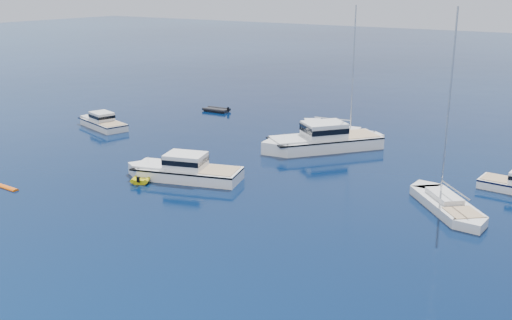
{
  "coord_description": "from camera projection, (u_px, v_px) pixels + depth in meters",
  "views": [
    {
      "loc": [
        26.11,
        -12.67,
        16.16
      ],
      "look_at": [
        0.07,
        26.34,
        2.2
      ],
      "focal_mm": 42.2,
      "sensor_mm": 36.0,
      "label": 1
    }
  ],
  "objects": [
    {
      "name": "kayak_orange",
      "position": [
        6.0,
        188.0,
        49.03
      ],
      "size": [
        2.92,
        0.66,
        0.3
      ],
      "primitive_type": null,
      "rotation": [
        0.0,
        0.0,
        1.54
      ],
      "color": "#E95A0B",
      "rests_on": "ground"
    },
    {
      "name": "motor_cruiser_distant",
      "position": [
        321.0,
        149.0,
        60.32
      ],
      "size": [
        11.38,
        12.98,
        3.49
      ],
      "primitive_type": null,
      "rotation": [
        0.0,
        0.0,
        2.48
      ],
      "color": "silver",
      "rests_on": "ground"
    },
    {
      "name": "sailboat_mid_r",
      "position": [
        446.0,
        209.0,
        44.46
      ],
      "size": [
        8.93,
        9.36,
        15.1
      ],
      "primitive_type": null,
      "rotation": [
        0.0,
        0.0,
        0.75
      ],
      "color": "silver",
      "rests_on": "ground"
    },
    {
      "name": "tender_grey_far",
      "position": [
        216.0,
        111.0,
        77.83
      ],
      "size": [
        3.73,
        2.23,
        0.95
      ],
      "primitive_type": null,
      "rotation": [
        0.0,
        0.0,
        1.64
      ],
      "color": "black",
      "rests_on": "ground"
    },
    {
      "name": "motor_cruiser_centre",
      "position": [
        184.0,
        179.0,
        51.31
      ],
      "size": [
        11.39,
        6.46,
        2.86
      ],
      "primitive_type": null,
      "rotation": [
        0.0,
        0.0,
        1.88
      ],
      "color": "white",
      "rests_on": "ground"
    },
    {
      "name": "motor_cruiser_far_l",
      "position": [
        102.0,
        127.0,
        69.43
      ],
      "size": [
        9.14,
        4.98,
        2.29
      ],
      "primitive_type": null,
      "rotation": [
        0.0,
        0.0,
        1.29
      ],
      "color": "silver",
      "rests_on": "ground"
    },
    {
      "name": "sailboat_centre",
      "position": [
        341.0,
        136.0,
        65.33
      ],
      "size": [
        10.07,
        3.93,
        14.41
      ],
      "primitive_type": null,
      "rotation": [
        0.0,
        0.0,
        4.86
      ],
      "color": "silver",
      "rests_on": "ground"
    },
    {
      "name": "motor_cruiser_horizon",
      "position": [
        313.0,
        135.0,
        65.77
      ],
      "size": [
        6.4,
        7.89,
        2.07
      ],
      "primitive_type": null,
      "rotation": [
        0.0,
        0.0,
        3.73
      ],
      "color": "white",
      "rests_on": "ground"
    },
    {
      "name": "tender_yellow",
      "position": [
        144.0,
        180.0,
        51.08
      ],
      "size": [
        3.01,
        3.6,
        0.95
      ],
      "primitive_type": null,
      "rotation": [
        0.0,
        0.0,
        0.47
      ],
      "color": "#C0B50B",
      "rests_on": "ground"
    }
  ]
}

